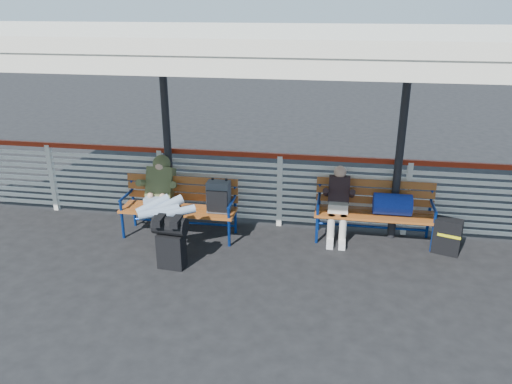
% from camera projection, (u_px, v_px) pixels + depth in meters
% --- Properties ---
extents(ground, '(60.00, 60.00, 0.00)m').
position_uv_depth(ground, '(261.00, 285.00, 6.56)').
color(ground, black).
rests_on(ground, ground).
extents(fence, '(12.08, 0.08, 1.24)m').
position_uv_depth(fence, '(280.00, 188.00, 8.07)').
color(fence, silver).
rests_on(fence, ground).
extents(canopy, '(12.60, 3.60, 3.16)m').
position_uv_depth(canopy, '(273.00, 39.00, 6.26)').
color(canopy, silver).
rests_on(canopy, ground).
extents(luggage_stack, '(0.48, 0.29, 0.76)m').
position_uv_depth(luggage_stack, '(171.00, 240.00, 6.85)').
color(luggage_stack, black).
rests_on(luggage_stack, ground).
extents(bench_left, '(1.80, 0.56, 0.95)m').
position_uv_depth(bench_left, '(193.00, 200.00, 7.73)').
color(bench_left, '#9E421E').
rests_on(bench_left, ground).
extents(bench_right, '(1.80, 0.56, 0.92)m').
position_uv_depth(bench_right, '(383.00, 205.00, 7.57)').
color(bench_right, '#9E421E').
rests_on(bench_right, ground).
extents(traveler_man, '(0.93, 1.64, 0.77)m').
position_uv_depth(traveler_man, '(162.00, 202.00, 7.44)').
color(traveler_man, '#8695B5').
rests_on(traveler_man, ground).
extents(companion_person, '(0.32, 0.66, 1.15)m').
position_uv_depth(companion_person, '(338.00, 203.00, 7.64)').
color(companion_person, beige).
rests_on(companion_person, ground).
extents(suitcase_side, '(0.43, 0.34, 0.53)m').
position_uv_depth(suitcase_side, '(447.00, 236.00, 7.30)').
color(suitcase_side, black).
rests_on(suitcase_side, ground).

